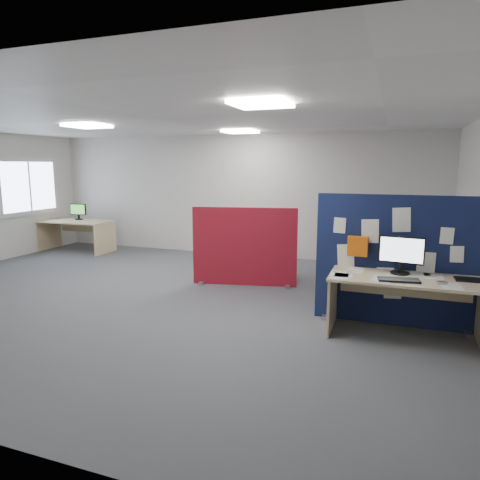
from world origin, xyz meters
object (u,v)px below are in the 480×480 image
(navy_divider, at_px, (396,261))
(monitor_second, at_px, (78,211))
(monitor_main, at_px, (401,253))
(second_desk, at_px, (77,228))
(main_desk, at_px, (405,291))
(red_divider, at_px, (244,247))
(office_chair, at_px, (277,246))

(navy_divider, distance_m, monitor_second, 7.71)
(monitor_main, relative_size, second_desk, 0.31)
(main_desk, bearing_deg, red_divider, 149.98)
(navy_divider, xyz_separation_m, office_chair, (-1.99, 1.72, -0.24))
(main_desk, relative_size, second_desk, 1.01)
(red_divider, bearing_deg, monitor_main, -40.10)
(second_desk, xyz_separation_m, monitor_second, (-0.06, 0.15, 0.38))
(monitor_second, bearing_deg, navy_divider, -24.74)
(monitor_main, height_order, second_desk, monitor_main)
(navy_divider, height_order, monitor_second, navy_divider)
(second_desk, xyz_separation_m, office_chair, (5.16, -0.85, 0.04))
(navy_divider, xyz_separation_m, second_desk, (-7.14, 2.57, -0.27))
(navy_divider, xyz_separation_m, red_divider, (-2.40, 1.10, -0.18))
(main_desk, height_order, monitor_main, monitor_main)
(navy_divider, height_order, main_desk, navy_divider)
(monitor_second, xyz_separation_m, office_chair, (5.22, -1.01, -0.35))
(red_divider, bearing_deg, main_desk, -41.74)
(monitor_main, distance_m, second_desk, 7.73)
(red_divider, relative_size, office_chair, 1.67)
(red_divider, relative_size, monitor_second, 4.16)
(navy_divider, relative_size, office_chair, 1.93)
(navy_divider, distance_m, second_desk, 7.60)
(red_divider, distance_m, monitor_second, 5.09)
(monitor_main, distance_m, red_divider, 2.80)
(navy_divider, height_order, office_chair, navy_divider)
(main_desk, height_order, second_desk, same)
(main_desk, relative_size, monitor_main, 3.27)
(red_divider, height_order, office_chair, red_divider)
(main_desk, bearing_deg, monitor_main, 116.56)
(red_divider, xyz_separation_m, monitor_second, (-4.81, 1.63, 0.29))
(second_desk, height_order, office_chair, office_chair)
(monitor_second, bearing_deg, red_divider, -22.73)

